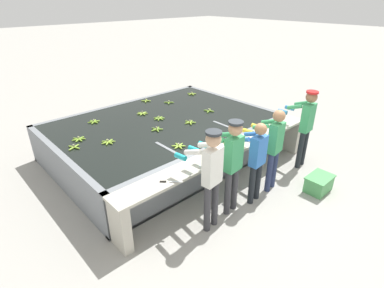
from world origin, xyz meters
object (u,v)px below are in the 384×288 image
(banana_bunch_floating_9, at_px, (79,139))
(crate, at_px, (319,183))
(banana_bunch_floating_7, at_px, (108,142))
(banana_bunch_floating_11, at_px, (209,111))
(banana_bunch_floating_5, at_px, (146,101))
(banana_bunch_floating_4, at_px, (192,94))
(banana_bunch_floating_1, at_px, (142,113))
(worker_3, at_px, (274,143))
(banana_bunch_floating_12, at_px, (159,118))
(knife_1, at_px, (168,182))
(knife_0, at_px, (213,151))
(worker_1, at_px, (232,159))
(banana_bunch_floating_8, at_px, (190,122))
(banana_bunch_floating_6, at_px, (169,102))
(banana_bunch_floating_0, at_px, (94,122))
(banana_bunch_floating_2, at_px, (74,147))
(banana_bunch_floating_3, at_px, (179,146))
(worker_4, at_px, (306,122))
(worker_2, at_px, (256,156))
(worker_0, at_px, (211,171))
(banana_bunch_floating_10, at_px, (157,129))

(banana_bunch_floating_9, xyz_separation_m, crate, (3.13, -3.58, -0.71))
(banana_bunch_floating_7, distance_m, banana_bunch_floating_11, 2.71)
(banana_bunch_floating_5, relative_size, banana_bunch_floating_9, 0.81)
(banana_bunch_floating_4, bearing_deg, banana_bunch_floating_1, -169.28)
(worker_3, distance_m, banana_bunch_floating_7, 3.17)
(banana_bunch_floating_12, distance_m, knife_1, 2.66)
(banana_bunch_floating_5, height_order, knife_0, banana_bunch_floating_5)
(worker_1, distance_m, banana_bunch_floating_8, 2.10)
(worker_1, relative_size, banana_bunch_floating_4, 6.18)
(banana_bunch_floating_8, bearing_deg, banana_bunch_floating_1, 110.89)
(banana_bunch_floating_1, distance_m, banana_bunch_floating_6, 1.02)
(banana_bunch_floating_1, height_order, banana_bunch_floating_8, same)
(banana_bunch_floating_8, bearing_deg, banana_bunch_floating_5, 85.30)
(banana_bunch_floating_0, xyz_separation_m, banana_bunch_floating_11, (2.43, -1.26, 0.00))
(banana_bunch_floating_2, bearing_deg, banana_bunch_floating_11, -5.62)
(banana_bunch_floating_3, height_order, banana_bunch_floating_6, same)
(worker_4, distance_m, banana_bunch_floating_6, 3.52)
(knife_0, relative_size, crate, 0.49)
(worker_1, bearing_deg, banana_bunch_floating_8, 66.86)
(worker_2, bearing_deg, banana_bunch_floating_0, 110.31)
(banana_bunch_floating_9, bearing_deg, knife_1, -81.34)
(worker_2, bearing_deg, knife_0, 116.95)
(banana_bunch_floating_0, relative_size, banana_bunch_floating_2, 1.04)
(worker_0, relative_size, banana_bunch_floating_1, 6.17)
(banana_bunch_floating_8, height_order, banana_bunch_floating_10, same)
(banana_bunch_floating_10, relative_size, crate, 0.50)
(banana_bunch_floating_8, height_order, knife_1, banana_bunch_floating_8)
(banana_bunch_floating_6, height_order, banana_bunch_floating_8, same)
(banana_bunch_floating_0, distance_m, crate, 4.96)
(banana_bunch_floating_0, distance_m, banana_bunch_floating_3, 2.32)
(crate, bearing_deg, banana_bunch_floating_9, 131.16)
(banana_bunch_floating_8, relative_size, knife_0, 1.03)
(banana_bunch_floating_0, distance_m, banana_bunch_floating_8, 2.18)
(banana_bunch_floating_0, xyz_separation_m, banana_bunch_floating_1, (1.12, -0.30, -0.00))
(banana_bunch_floating_3, bearing_deg, banana_bunch_floating_11, 28.26)
(banana_bunch_floating_12, bearing_deg, worker_1, -100.05)
(worker_0, height_order, worker_2, worker_0)
(worker_3, bearing_deg, banana_bunch_floating_10, 115.73)
(worker_1, xyz_separation_m, banana_bunch_floating_5, (0.98, 3.88, -0.17))
(banana_bunch_floating_4, height_order, banana_bunch_floating_7, same)
(worker_0, distance_m, banana_bunch_floating_11, 3.16)
(banana_bunch_floating_7, height_order, banana_bunch_floating_10, same)
(banana_bunch_floating_1, distance_m, banana_bunch_floating_12, 0.55)
(banana_bunch_floating_4, relative_size, banana_bunch_floating_11, 1.04)
(banana_bunch_floating_6, xyz_separation_m, knife_0, (-1.17, -2.74, -0.01))
(worker_3, bearing_deg, worker_4, 2.54)
(banana_bunch_floating_2, height_order, knife_1, banana_bunch_floating_2)
(worker_4, distance_m, banana_bunch_floating_5, 4.14)
(banana_bunch_floating_6, bearing_deg, banana_bunch_floating_12, -139.91)
(banana_bunch_floating_8, height_order, banana_bunch_floating_11, same)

